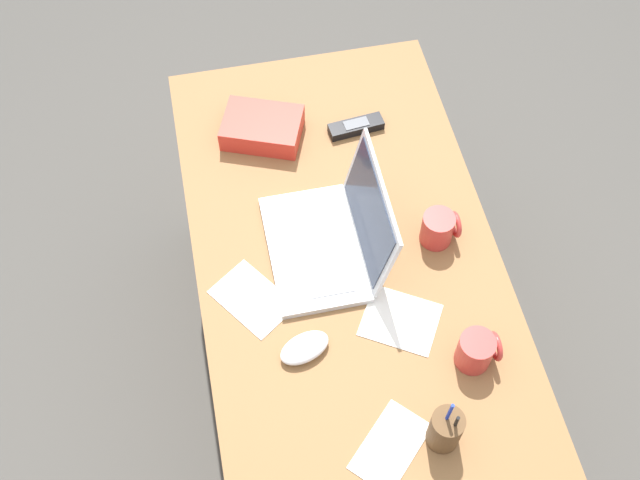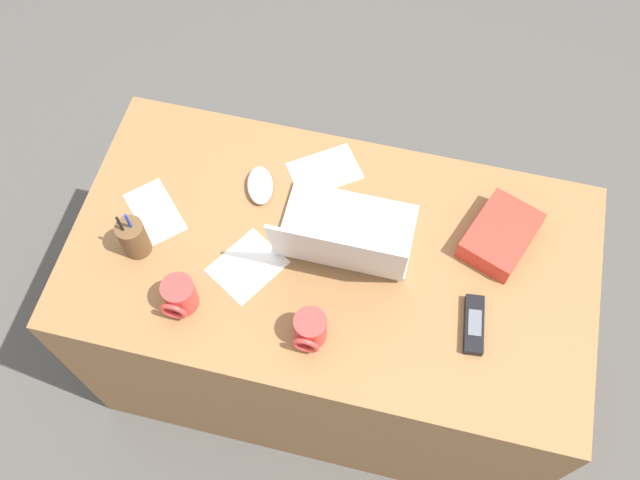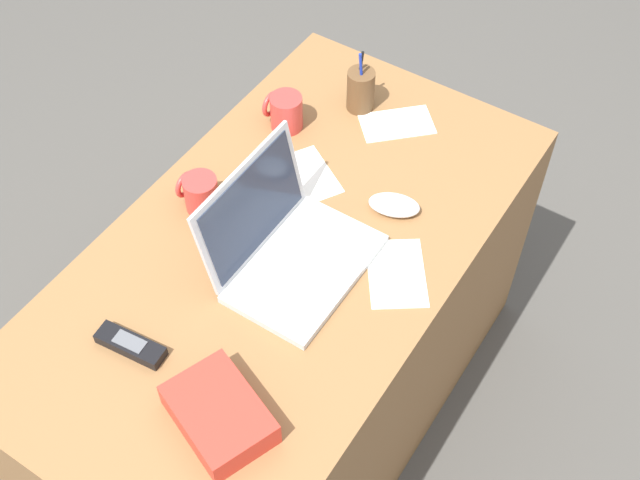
# 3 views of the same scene
# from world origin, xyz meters

# --- Properties ---
(ground_plane) EXTENTS (6.00, 6.00, 0.00)m
(ground_plane) POSITION_xyz_m (0.00, 0.00, 0.00)
(ground_plane) COLOR #4C4944
(desk) EXTENTS (1.32, 0.71, 0.74)m
(desk) POSITION_xyz_m (0.00, 0.00, 0.37)
(desk) COLOR olive
(desk) RESTS_ON ground
(laptop) EXTENTS (0.33, 0.26, 0.23)m
(laptop) POSITION_xyz_m (-0.02, -0.03, 0.79)
(laptop) COLOR silver
(laptop) RESTS_ON desk
(computer_mouse) EXTENTS (0.10, 0.13, 0.03)m
(computer_mouse) POSITION_xyz_m (0.22, -0.14, 0.76)
(computer_mouse) COLOR white
(computer_mouse) RESTS_ON desk
(coffee_mug_white) EXTENTS (0.08, 0.09, 0.09)m
(coffee_mug_white) POSITION_xyz_m (0.32, 0.21, 0.78)
(coffee_mug_white) COLOR #C63833
(coffee_mug_white) RESTS_ON desk
(coffee_mug_tall) EXTENTS (0.08, 0.09, 0.09)m
(coffee_mug_tall) POSITION_xyz_m (-0.00, 0.22, 0.78)
(coffee_mug_tall) COLOR #C63833
(coffee_mug_tall) RESTS_ON desk
(cordless_phone) EXTENTS (0.06, 0.15, 0.03)m
(cordless_phone) POSITION_xyz_m (-0.37, 0.11, 0.75)
(cordless_phone) COLOR black
(cordless_phone) RESTS_ON desk
(pen_holder) EXTENTS (0.07, 0.07, 0.17)m
(pen_holder) POSITION_xyz_m (0.47, 0.10, 0.79)
(pen_holder) COLOR brown
(pen_holder) RESTS_ON desk
(snack_bag) EXTENTS (0.20, 0.24, 0.06)m
(snack_bag) POSITION_xyz_m (-0.40, -0.13, 0.77)
(snack_bag) COLOR red
(snack_bag) RESTS_ON desk
(paper_note_near_laptop) EXTENTS (0.21, 0.20, 0.00)m
(paper_note_near_laptop) POSITION_xyz_m (0.07, -0.24, 0.74)
(paper_note_near_laptop) COLOR white
(paper_note_near_laptop) RESTS_ON desk
(paper_note_left) EXTENTS (0.20, 0.21, 0.00)m
(paper_note_left) POSITION_xyz_m (0.19, 0.08, 0.74)
(paper_note_left) COLOR white
(paper_note_left) RESTS_ON desk
(paper_note_right) EXTENTS (0.20, 0.20, 0.00)m
(paper_note_right) POSITION_xyz_m (0.47, -0.01, 0.74)
(paper_note_right) COLOR white
(paper_note_right) RESTS_ON desk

